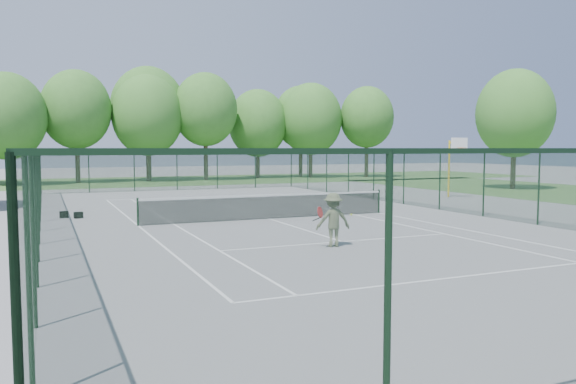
% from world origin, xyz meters
% --- Properties ---
extents(ground, '(140.00, 140.00, 0.00)m').
position_xyz_m(ground, '(0.00, 0.00, 0.00)').
color(ground, gray).
rests_on(ground, ground).
extents(grass_far, '(80.00, 16.00, 0.01)m').
position_xyz_m(grass_far, '(0.00, 30.00, 0.01)').
color(grass_far, '#457133').
rests_on(grass_far, ground).
extents(court_lines, '(11.05, 23.85, 0.01)m').
position_xyz_m(court_lines, '(0.00, 0.00, 0.00)').
color(court_lines, white).
rests_on(court_lines, ground).
extents(tennis_net, '(11.08, 0.08, 1.10)m').
position_xyz_m(tennis_net, '(0.00, 0.00, 0.58)').
color(tennis_net, black).
rests_on(tennis_net, ground).
extents(fence_enclosure, '(18.05, 36.05, 3.02)m').
position_xyz_m(fence_enclosure, '(0.00, 0.00, 1.56)').
color(fence_enclosure, '#1B3623').
rests_on(fence_enclosure, ground).
extents(tree_line_far, '(39.40, 6.40, 9.70)m').
position_xyz_m(tree_line_far, '(0.00, 30.00, 5.99)').
color(tree_line_far, '#483325').
rests_on(tree_line_far, ground).
extents(basketball_goal, '(1.20, 1.43, 3.65)m').
position_xyz_m(basketball_goal, '(14.22, 5.16, 2.57)').
color(basketball_goal, yellow).
rests_on(basketball_goal, ground).
extents(tree_side, '(5.57, 5.57, 8.82)m').
position_xyz_m(tree_side, '(23.05, 9.17, 5.56)').
color(tree_side, '#483325').
rests_on(tree_side, ground).
extents(sports_bag_a, '(0.37, 0.23, 0.29)m').
position_xyz_m(sports_bag_a, '(-8.05, 3.90, 0.14)').
color(sports_bag_a, black).
rests_on(sports_bag_a, ground).
extents(sports_bag_b, '(0.39, 0.29, 0.28)m').
position_xyz_m(sports_bag_b, '(-7.49, 3.49, 0.14)').
color(sports_bag_b, black).
rests_on(sports_bag_b, ground).
extents(tennis_player, '(1.78, 0.92, 1.66)m').
position_xyz_m(tennis_player, '(-0.70, -7.07, 0.83)').
color(tennis_player, '#565D41').
rests_on(tennis_player, ground).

